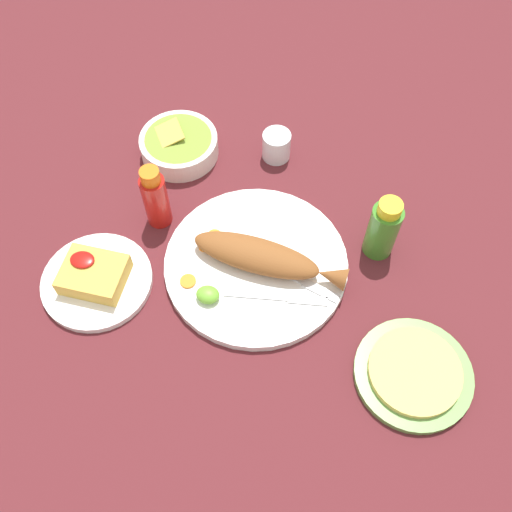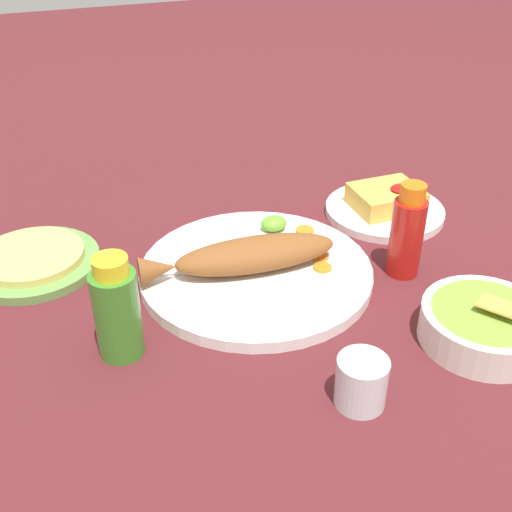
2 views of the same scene
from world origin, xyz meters
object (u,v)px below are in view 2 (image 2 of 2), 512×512
Objects in this scene: fork_near at (196,271)px; hot_sauce_bottle_red at (407,233)px; fried_fish at (246,256)px; salt_cup at (361,384)px; fork_far at (201,253)px; side_plate_fries at (384,211)px; guacamole_bowl at (485,324)px; tortilla_plate at (33,263)px; hot_sauce_bottle_green at (117,310)px; main_plate at (256,273)px.

hot_sauce_bottle_red is (0.30, -0.08, 0.05)m from fork_near.
salt_cup is (0.04, -0.28, -0.01)m from fried_fish.
hot_sauce_bottle_red is at bearing 146.89° from fork_far.
side_plate_fries is (0.34, 0.04, -0.01)m from fork_far.
guacamole_bowl is at bearing -85.63° from hot_sauce_bottle_red.
salt_cup is at bearing -131.05° from hot_sauce_bottle_red.
fried_fish is 0.33m from tortilla_plate.
hot_sauce_bottle_green reaches higher than side_plate_fries.
salt_cup reaches higher than main_plate.
tortilla_plate is at bearing 154.60° from main_plate.
fork_far is (-0.05, 0.06, -0.02)m from fried_fish.
side_plate_fries is (0.49, 0.20, -0.06)m from hot_sauce_bottle_green.
guacamole_bowl is at bearing 11.80° from salt_cup.
hot_sauce_bottle_red reaches higher than fork_near.
tortilla_plate is at bearing -27.23° from fork_far.
fried_fish is 2.01× the size of hot_sauce_bottle_red.
fork_near is at bearing 166.51° from main_plate.
main_plate is at bearing 127.09° from fork_far.
fork_far is 0.22m from hot_sauce_bottle_green.
salt_cup is at bearing 95.93° from fork_far.
fork_near is 0.31m from hot_sauce_bottle_red.
hot_sauce_bottle_red reaches higher than salt_cup.
main_plate is 0.09m from fork_far.
fork_near is at bearing 169.18° from fried_fish.
tortilla_plate is (-0.22, 0.13, -0.01)m from fork_near.
side_plate_fries is at bearing 68.17° from hot_sauce_bottle_red.
hot_sauce_bottle_red is at bearing 4.32° from hot_sauce_bottle_green.
fried_fish is 1.43× the size of side_plate_fries.
fried_fish is 0.28m from salt_cup.
fried_fish reaches higher than main_plate.
fork_far is at bearing 133.93° from guacamole_bowl.
side_plate_fries is 0.58m from tortilla_plate.
salt_cup is at bearing -37.46° from hot_sauce_bottle_green.
tortilla_plate is (-0.31, 0.15, -0.00)m from main_plate.
hot_sauce_bottle_red is at bearing -16.55° from main_plate.
hot_sauce_bottle_red reaches higher than hot_sauce_bottle_green.
fork_far is 0.34m from side_plate_fries.
guacamole_bowl is at bearing -98.91° from side_plate_fries.
hot_sauce_bottle_green is 0.70× the size of tortilla_plate.
fork_near is 0.05m from fork_far.
side_plate_fries is at bearing 21.87° from hot_sauce_bottle_green.
fork_far reaches higher than side_plate_fries.
hot_sauce_bottle_green is 0.86× the size of guacamole_bowl.
hot_sauce_bottle_green reaches higher than fork_near.
fried_fish is 1.61× the size of fork_near.
guacamole_bowl is at bearing -40.31° from fried_fish.
side_plate_fries is 1.02× the size of tortilla_plate.
fried_fish reaches higher than guacamole_bowl.
fried_fish reaches higher than side_plate_fries.
hot_sauce_bottle_green reaches higher than salt_cup.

